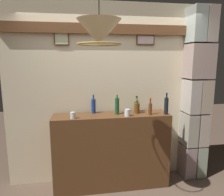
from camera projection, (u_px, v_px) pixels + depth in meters
panelled_rear_partition at (109, 91)px, 3.24m from camera, size 3.04×0.15×2.70m
stone_pillar at (196, 94)px, 3.30m from camera, size 0.38×0.37×2.62m
bar_shelf_unit at (111, 151)px, 3.13m from camera, size 1.67×0.39×1.10m
liquor_bottle_amaro at (137, 106)px, 3.19m from camera, size 0.07×0.07×0.24m
liquor_bottle_whiskey at (150, 108)px, 3.01m from camera, size 0.05×0.05×0.25m
liquor_bottle_scotch at (93, 106)px, 3.10m from camera, size 0.06×0.06×0.28m
liquor_bottle_brandy at (117, 106)px, 3.04m from camera, size 0.06×0.06×0.29m
liquor_bottle_sherry at (137, 108)px, 3.10m from camera, size 0.08×0.08×0.21m
liquor_bottle_port at (166, 106)px, 3.03m from camera, size 0.06×0.06×0.31m
glass_tumbler_rocks at (73, 115)px, 2.81m from camera, size 0.07×0.07×0.09m
glass_tumbler_highball at (127, 113)px, 2.94m from camera, size 0.08×0.08×0.10m
pendant_lamp at (99, 33)px, 2.05m from camera, size 0.44×0.44×0.60m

